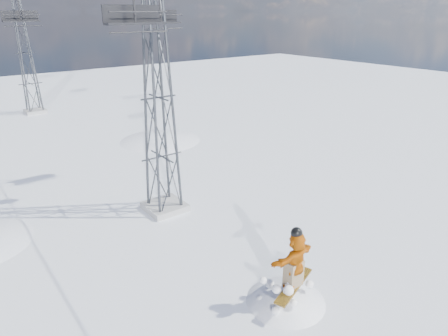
{
  "coord_description": "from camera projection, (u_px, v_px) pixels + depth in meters",
  "views": [
    {
      "loc": [
        -7.41,
        -7.6,
        9.02
      ],
      "look_at": [
        1.03,
        3.54,
        3.52
      ],
      "focal_mm": 32.0,
      "sensor_mm": 36.0,
      "label": 1
    }
  ],
  "objects": [
    {
      "name": "ground",
      "position": [
        264.0,
        306.0,
        13.11
      ],
      "size": [
        120.0,
        120.0,
        0.0
      ],
      "primitive_type": "plane",
      "color": "white",
      "rests_on": "ground"
    },
    {
      "name": "snow_terrain",
      "position": [
        19.0,
        279.0,
        29.69
      ],
      "size": [
        39.0,
        37.0,
        22.0
      ],
      "color": "white",
      "rests_on": "ground"
    },
    {
      "name": "lift_tower_near",
      "position": [
        158.0,
        98.0,
        17.49
      ],
      "size": [
        5.2,
        1.8,
        11.43
      ],
      "color": "#999999",
      "rests_on": "ground"
    },
    {
      "name": "lift_tower_far",
      "position": [
        25.0,
        53.0,
        36.03
      ],
      "size": [
        5.2,
        1.8,
        11.43
      ],
      "color": "#999999",
      "rests_on": "ground"
    },
    {
      "name": "lift_chair_near",
      "position": [
        134.0,
        16.0,
        12.9
      ],
      "size": [
        2.0,
        0.58,
        2.48
      ],
      "color": "black",
      "rests_on": "ground"
    },
    {
      "name": "lift_chair_mid",
      "position": [
        160.0,
        18.0,
        20.14
      ],
      "size": [
        2.16,
        0.62,
        2.68
      ],
      "color": "black",
      "rests_on": "ground"
    },
    {
      "name": "lift_chair_far",
      "position": [
        21.0,
        17.0,
        25.16
      ],
      "size": [
        2.2,
        0.63,
        2.73
      ],
      "color": "black",
      "rests_on": "ground"
    }
  ]
}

